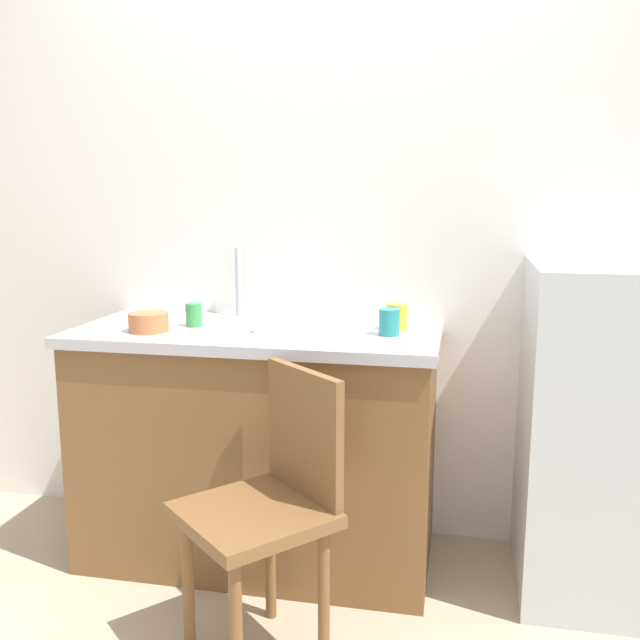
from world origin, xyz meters
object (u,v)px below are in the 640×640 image
(cup_yellow, at_px, (397,317))
(dish_tray, at_px, (298,323))
(chair, at_px, (271,501))
(terracotta_bowl, at_px, (148,322))
(refrigerator, at_px, (618,433))
(cup_green, at_px, (194,315))
(cup_teal, at_px, (389,322))

(cup_yellow, bearing_deg, dish_tray, -167.12)
(chair, height_order, terracotta_bowl, terracotta_bowl)
(refrigerator, distance_m, dish_tray, 1.19)
(cup_green, bearing_deg, terracotta_bowl, -135.48)
(refrigerator, bearing_deg, cup_teal, -177.35)
(dish_tray, height_order, terracotta_bowl, terracotta_bowl)
(refrigerator, xyz_separation_m, chair, (-1.09, -0.58, -0.09))
(refrigerator, height_order, cup_yellow, refrigerator)
(cup_green, bearing_deg, refrigerator, 0.78)
(refrigerator, height_order, cup_green, refrigerator)
(refrigerator, bearing_deg, chair, -152.17)
(refrigerator, distance_m, cup_green, 1.59)
(cup_teal, relative_size, cup_yellow, 0.99)
(cup_teal, distance_m, cup_yellow, 0.11)
(cup_yellow, bearing_deg, refrigerator, -5.09)
(cup_green, distance_m, cup_teal, 0.74)
(cup_green, relative_size, cup_yellow, 0.93)
(dish_tray, height_order, cup_green, cup_green)
(cup_teal, bearing_deg, dish_tray, 175.80)
(cup_yellow, bearing_deg, terracotta_bowl, -166.35)
(cup_yellow, bearing_deg, cup_teal, -99.30)
(refrigerator, xyz_separation_m, dish_tray, (-1.14, -0.01, 0.35))
(cup_teal, bearing_deg, refrigerator, 2.65)
(chair, distance_m, cup_green, 0.85)
(dish_tray, xyz_separation_m, cup_yellow, (0.36, 0.08, 0.02))
(dish_tray, bearing_deg, cup_green, -178.72)
(cup_green, bearing_deg, chair, -50.94)
(refrigerator, bearing_deg, dish_tray, -179.39)
(chair, distance_m, cup_teal, 0.77)
(terracotta_bowl, relative_size, cup_green, 1.62)
(refrigerator, distance_m, cup_yellow, 0.87)
(dish_tray, bearing_deg, chair, -85.14)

